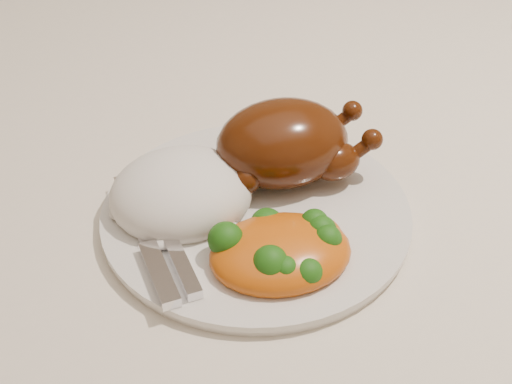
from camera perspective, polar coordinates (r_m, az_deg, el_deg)
name	(u,v)px	position (r m, az deg, el deg)	size (l,w,h in m)	color
dining_table	(328,183)	(0.86, 5.76, 0.73)	(1.60, 0.90, 0.76)	brown
tablecloth	(332,132)	(0.82, 6.08, 4.77)	(1.73, 1.03, 0.18)	beige
dinner_plate	(256,214)	(0.65, 0.00, -1.80)	(0.27, 0.27, 0.01)	silver
roast_chicken	(286,143)	(0.66, 2.45, 3.95)	(0.16, 0.11, 0.08)	#4C1D08
rice_mound	(181,194)	(0.64, -5.99, -0.14)	(0.13, 0.12, 0.07)	white
mac_and_cheese	(284,250)	(0.59, 2.28, -4.62)	(0.13, 0.11, 0.05)	#D7650D
cutlery	(161,249)	(0.60, -7.58, -4.57)	(0.03, 0.18, 0.01)	silver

